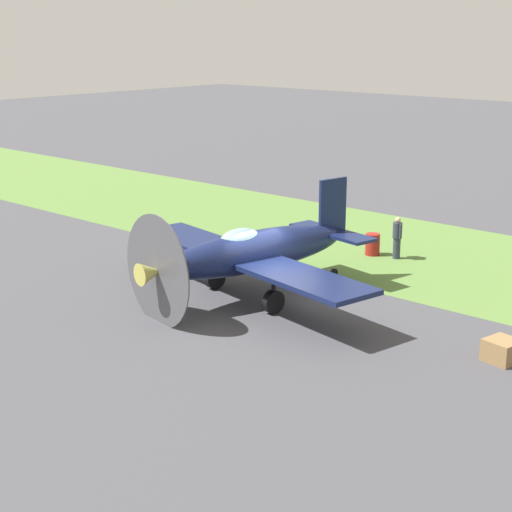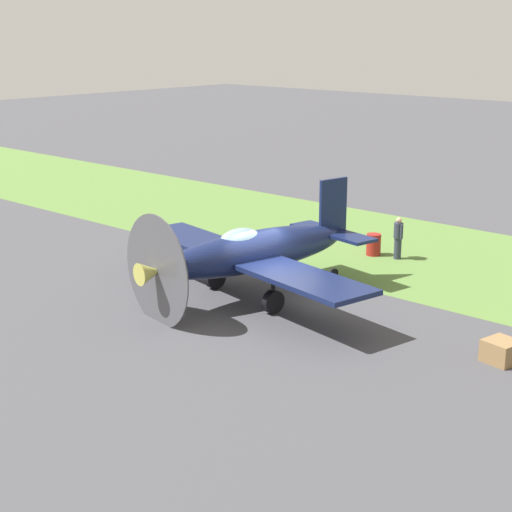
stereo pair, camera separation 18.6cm
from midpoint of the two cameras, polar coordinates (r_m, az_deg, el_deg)
The scene contains 7 objects.
ground_plane at distance 27.66m, azimuth 1.44°, elevation -3.60°, with size 160.00×160.00×0.00m, color #424247.
grass_verge at distance 34.74m, azimuth 11.10°, elevation 0.14°, with size 120.00×11.00×0.01m, color #567A38.
airplane_lead at distance 28.12m, azimuth -0.48°, elevation 0.28°, with size 11.26×8.98×3.98m.
ground_crew_chief at distance 33.68m, azimuth 9.66°, elevation 1.32°, with size 0.56×0.38×1.73m.
fuel_drum at distance 34.18m, azimuth 7.97°, elevation 0.81°, with size 0.60×0.60×0.90m, color maroon.
supply_crate at distance 24.24m, azimuth 16.61°, elevation -6.33°, with size 0.90×0.90×0.64m, color olive.
runway_marker_cone at distance 35.29m, azimuth -4.93°, elevation 0.99°, with size 0.36×0.36×0.44m, color orange.
Camera 1 is at (-16.77, 20.03, 9.13)m, focal length 57.37 mm.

